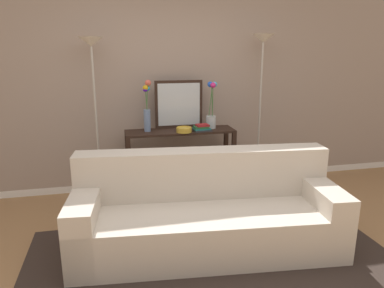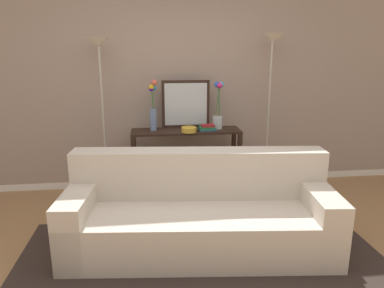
% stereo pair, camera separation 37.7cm
% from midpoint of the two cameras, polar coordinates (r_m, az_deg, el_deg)
% --- Properties ---
extents(ground_plane, '(16.00, 16.00, 0.02)m').
position_cam_midpoint_polar(ground_plane, '(3.23, -1.52, -19.31)').
color(ground_plane, '#9E754C').
extents(back_wall, '(12.00, 0.15, 2.82)m').
position_cam_midpoint_polar(back_wall, '(4.73, -6.66, 9.94)').
color(back_wall, white).
rests_on(back_wall, ground).
extents(area_rug, '(3.22, 1.56, 0.01)m').
position_cam_midpoint_polar(area_rug, '(3.38, -0.46, -17.21)').
color(area_rug, '#332823').
rests_on(area_rug, ground).
extents(couch, '(2.46, 1.08, 0.88)m').
position_cam_midpoint_polar(couch, '(3.37, -0.97, -11.30)').
color(couch, beige).
rests_on(couch, ground).
extents(console_table, '(1.34, 0.37, 0.83)m').
position_cam_midpoint_polar(console_table, '(4.49, -4.24, -1.05)').
color(console_table, black).
rests_on(console_table, ground).
extents(floor_lamp_left, '(0.28, 0.28, 1.93)m').
position_cam_midpoint_polar(floor_lamp_left, '(4.32, -17.83, 10.34)').
color(floor_lamp_left, '#B7B2A8').
rests_on(floor_lamp_left, ground).
extents(floor_lamp_right, '(0.28, 0.28, 1.98)m').
position_cam_midpoint_polar(floor_lamp_right, '(4.62, 8.67, 11.58)').
color(floor_lamp_right, '#B7B2A8').
rests_on(floor_lamp_right, ground).
extents(wall_mirror, '(0.60, 0.02, 0.59)m').
position_cam_midpoint_polar(wall_mirror, '(4.53, -4.48, 6.26)').
color(wall_mirror, black).
rests_on(wall_mirror, console_table).
extents(vase_tall_flowers, '(0.11, 0.12, 0.62)m').
position_cam_midpoint_polar(vase_tall_flowers, '(4.36, -9.60, 5.62)').
color(vase_tall_flowers, '#6B84AD').
rests_on(vase_tall_flowers, console_table).
extents(vase_short_flowers, '(0.13, 0.14, 0.58)m').
position_cam_midpoint_polar(vase_short_flowers, '(4.49, 0.68, 5.14)').
color(vase_short_flowers, silver).
rests_on(vase_short_flowers, console_table).
extents(fruit_bowl, '(0.18, 0.18, 0.06)m').
position_cam_midpoint_polar(fruit_bowl, '(4.32, -3.78, 2.26)').
color(fruit_bowl, gold).
rests_on(fruit_bowl, console_table).
extents(book_stack, '(0.23, 0.17, 0.08)m').
position_cam_midpoint_polar(book_stack, '(4.37, -0.89, 2.52)').
color(book_stack, '#2D2D33').
rests_on(book_stack, console_table).
extents(book_row_under_console, '(0.44, 0.18, 0.13)m').
position_cam_midpoint_polar(book_row_under_console, '(4.63, -8.11, -7.48)').
color(book_row_under_console, '#236033').
rests_on(book_row_under_console, ground).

